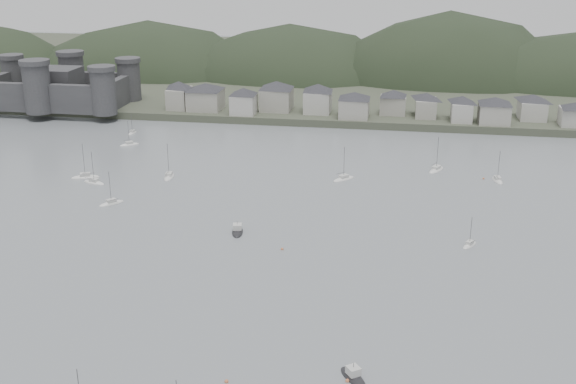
# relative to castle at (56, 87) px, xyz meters

# --- Properties ---
(ground) EXTENTS (900.00, 900.00, 0.00)m
(ground) POSITION_rel_castle_xyz_m (120.00, -179.80, -10.96)
(ground) COLOR slate
(ground) RESTS_ON ground
(far_shore_land) EXTENTS (900.00, 250.00, 3.00)m
(far_shore_land) POSITION_rel_castle_xyz_m (120.00, 115.20, -9.46)
(far_shore_land) COLOR #383D2D
(far_shore_land) RESTS_ON ground
(forested_ridge) EXTENTS (851.55, 103.94, 102.57)m
(forested_ridge) POSITION_rel_castle_xyz_m (124.83, 89.60, -22.25)
(forested_ridge) COLOR black
(forested_ridge) RESTS_ON ground
(castle) EXTENTS (66.00, 43.00, 20.00)m
(castle) POSITION_rel_castle_xyz_m (0.00, 0.00, 0.00)
(castle) COLOR #353538
(castle) RESTS_ON far_shore_land
(waterfront_town) EXTENTS (451.48, 28.46, 12.92)m
(waterfront_town) POSITION_rel_castle_xyz_m (170.59, 3.54, -2.30)
(waterfront_town) COLOR #99978B
(waterfront_town) RESTS_ON far_shore_land
(moored_fleet) EXTENTS (220.39, 176.40, 12.09)m
(moored_fleet) POSITION_rel_castle_xyz_m (109.97, -122.15, -10.79)
(moored_fleet) COLOR silver
(moored_fleet) RESTS_ON ground
(motor_launch_near) EXTENTS (6.28, 7.28, 3.72)m
(motor_launch_near) POSITION_rel_castle_xyz_m (144.01, -180.32, -10.67)
(motor_launch_near) COLOR black
(motor_launch_near) RESTS_ON ground
(motor_launch_far) EXTENTS (4.24, 8.23, 3.87)m
(motor_launch_far) POSITION_rel_castle_xyz_m (109.54, -120.87, -10.67)
(motor_launch_far) COLOR black
(motor_launch_far) RESTS_ON ground
(mooring_buoys) EXTENTS (82.11, 119.86, 0.70)m
(mooring_buoys) POSITION_rel_castle_xyz_m (153.74, -138.51, -10.81)
(mooring_buoys) COLOR #C56B41
(mooring_buoys) RESTS_ON ground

